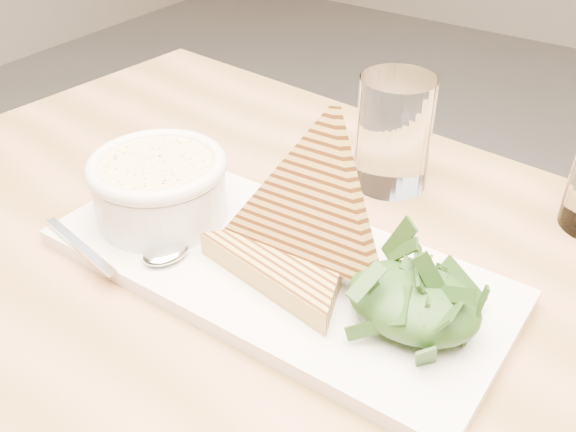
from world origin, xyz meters
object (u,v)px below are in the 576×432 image
Objects in this scene: table_top at (298,334)px; platter at (275,266)px; glass_near at (394,133)px; soup_bowl at (161,194)px.

platter reaches higher than table_top.
platter is 3.43× the size of glass_near.
soup_bowl is at bearing -177.17° from platter.
table_top is 8.98× the size of glass_near.
soup_bowl is 0.25m from glass_near.
glass_near is at bearing 98.95° from table_top.
glass_near is at bearing 86.39° from platter.
table_top is at bearing -9.49° from soup_bowl.
platter is (-0.05, 0.04, 0.03)m from table_top.
glass_near reaches higher than soup_bowl.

